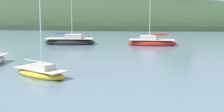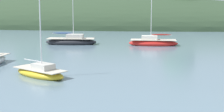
# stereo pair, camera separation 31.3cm
# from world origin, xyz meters

# --- Properties ---
(far_shoreline_hill) EXTENTS (150.00, 36.00, 21.96)m
(far_shoreline_hill) POSITION_xyz_m (-25.04, 80.09, 0.16)
(far_shoreline_hill) COLOR #2D422B
(far_shoreline_hill) RESTS_ON ground
(sailboat_teal_outer) EXTENTS (5.54, 4.15, 7.30)m
(sailboat_teal_outer) POSITION_xyz_m (-5.24, 15.92, 0.34)
(sailboat_teal_outer) COLOR gold
(sailboat_teal_outer) RESTS_ON ground
(sailboat_white_near) EXTENTS (7.14, 2.73, 9.03)m
(sailboat_white_near) POSITION_xyz_m (2.89, 38.27, 0.43)
(sailboat_white_near) COLOR red
(sailboat_white_near) RESTS_ON ground
(sailboat_blue_center) EXTENTS (7.80, 3.42, 10.51)m
(sailboat_blue_center) POSITION_xyz_m (-9.12, 37.64, 0.45)
(sailboat_blue_center) COLOR #232328
(sailboat_blue_center) RESTS_ON ground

